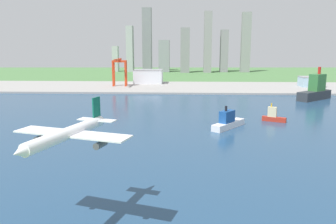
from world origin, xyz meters
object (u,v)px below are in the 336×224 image
Objects in this scene: container_barge at (315,90)px; warehouse_main at (148,76)px; airplane_landing at (68,134)px; port_crane_red at (119,67)px; ferry_boat at (228,122)px; warehouse_annex at (311,81)px; tugboat_small at (273,116)px.

warehouse_main is at bearing 144.91° from container_barge.
airplane_landing is 0.89× the size of container_barge.
container_barge is at bearing -22.61° from port_crane_red.
ferry_boat is 0.71× the size of port_crane_red.
warehouse_main is 248.74m from warehouse_annex.
container_barge is at bearing -35.09° from warehouse_main.
tugboat_small is 47.57m from ferry_boat.
tugboat_small is (-78.83, -121.28, -6.30)m from container_barge.
airplane_landing reaches higher than ferry_boat.
airplane_landing is 208.24m from tugboat_small.
container_barge is 2.56× the size of tugboat_small.
warehouse_annex is at bearing -8.06° from warehouse_main.
container_barge is 1.03× the size of port_crane_red.
warehouse_main reaches higher than ferry_boat.
ferry_boat is (70.12, 148.87, -28.65)m from airplane_landing.
container_barge is at bearing 56.98° from tugboat_small.
ferry_boat is 0.72× the size of warehouse_main.
airplane_landing is at bearing -115.22° from ferry_boat.
port_crane_red is at bearing -131.27° from warehouse_main.
tugboat_small is 260.74m from warehouse_annex.
container_barge is 1.46× the size of ferry_boat.
container_barge reaches higher than ferry_boat.
airplane_landing reaches higher than warehouse_main.
airplane_landing is at bearing -122.39° from tugboat_small.
container_barge is 188.94m from ferry_boat.
port_crane_red is (-169.63, 224.73, 27.18)m from tugboat_small.
container_barge is at bearing -107.91° from warehouse_annex.
tugboat_small is 0.57× the size of warehouse_annex.
tugboat_small is at bearing -116.23° from warehouse_annex.
port_crane_red is 1.02× the size of warehouse_main.
airplane_landing is 167.03m from ferry_boat.
warehouse_main is (38.59, 43.97, -18.10)m from port_crane_red.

